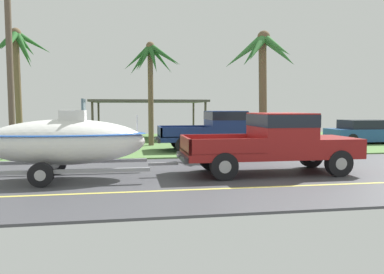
% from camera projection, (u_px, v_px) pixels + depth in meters
% --- Properties ---
extents(ground, '(36.00, 22.00, 0.11)m').
position_uv_depth(ground, '(211.00, 147.00, 19.80)').
color(ground, '#424247').
extents(pickup_truck_towing, '(5.65, 2.04, 1.90)m').
position_uv_depth(pickup_truck_towing, '(280.00, 140.00, 11.69)').
color(pickup_truck_towing, maroon).
rests_on(pickup_truck_towing, ground).
extents(boat_on_trailer, '(5.83, 2.18, 2.32)m').
position_uv_depth(boat_on_trailer, '(65.00, 142.00, 10.62)').
color(boat_on_trailer, gray).
rests_on(boat_on_trailer, ground).
extents(parked_pickup_background, '(5.81, 2.13, 1.92)m').
position_uv_depth(parked_pickup_background, '(224.00, 129.00, 17.82)').
color(parked_pickup_background, navy).
rests_on(parked_pickup_background, ground).
extents(parked_sedan_near, '(4.75, 1.89, 1.38)m').
position_uv_depth(parked_sedan_near, '(368.00, 132.00, 21.23)').
color(parked_sedan_near, '#234C89').
rests_on(parked_sedan_near, ground).
extents(carport_awning, '(7.33, 4.91, 2.57)m').
position_uv_depth(carport_awning, '(148.00, 102.00, 24.57)').
color(carport_awning, '#4C4238').
rests_on(carport_awning, ground).
extents(palm_tree_near_left, '(3.45, 3.14, 5.49)m').
position_uv_depth(palm_tree_near_left, '(262.00, 61.00, 16.55)').
color(palm_tree_near_left, brown).
rests_on(palm_tree_near_left, ground).
extents(palm_tree_near_right, '(3.53, 3.21, 6.48)m').
position_uv_depth(palm_tree_near_right, '(17.00, 54.00, 20.52)').
color(palm_tree_near_right, brown).
rests_on(palm_tree_near_right, ground).
extents(palm_tree_mid, '(3.15, 2.45, 5.57)m').
position_uv_depth(palm_tree_mid, '(151.00, 65.00, 19.72)').
color(palm_tree_mid, brown).
rests_on(palm_tree_mid, ground).
extents(utility_pole, '(0.24, 1.80, 8.06)m').
position_uv_depth(utility_pole, '(9.00, 54.00, 14.52)').
color(utility_pole, brown).
rests_on(utility_pole, ground).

